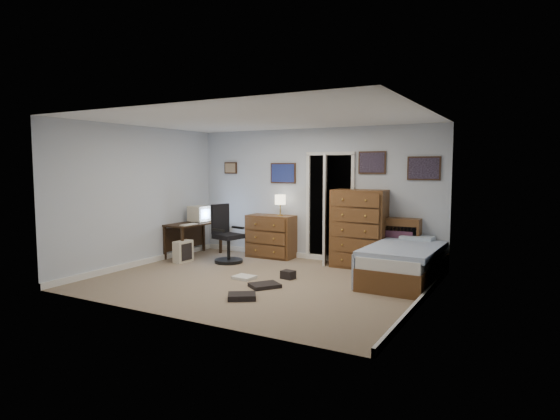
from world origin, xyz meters
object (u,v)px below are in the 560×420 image
at_px(computer_desk, 190,230).
at_px(tall_dresser, 359,229).
at_px(office_chair, 226,240).
at_px(low_dresser, 271,236).
at_px(bed, 404,263).

bearing_deg(computer_desk, tall_dresser, 14.95).
bearing_deg(computer_desk, office_chair, -5.62).
distance_m(computer_desk, tall_dresser, 3.36).
distance_m(office_chair, low_dresser, 0.96).
bearing_deg(low_dresser, tall_dresser, -2.56).
bearing_deg(computer_desk, low_dresser, 28.17).
xyz_separation_m(low_dresser, bed, (2.79, -0.71, -0.12)).
distance_m(low_dresser, bed, 2.88).
distance_m(office_chair, tall_dresser, 2.46).
distance_m(tall_dresser, bed, 1.25).
relative_size(office_chair, bed, 0.56).
height_order(computer_desk, tall_dresser, tall_dresser).
bearing_deg(tall_dresser, computer_desk, -171.72).
height_order(low_dresser, bed, low_dresser).
bearing_deg(office_chair, bed, 14.99).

